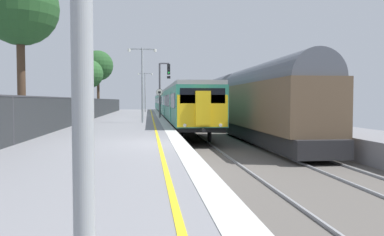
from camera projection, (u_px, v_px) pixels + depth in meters
The scene contains 11 objects.
ground at pixel (239, 159), 14.41m from camera, with size 17.40×110.00×1.21m.
commuter_train_at_platform at pixel (169, 103), 51.71m from camera, with size 2.83×64.15×3.81m.
freight_train_adjacent_track at pixel (206, 101), 45.43m from camera, with size 2.60×61.74×4.67m.
signal_gantry at pixel (163, 83), 36.47m from camera, with size 1.10×0.24×5.14m.
speed_limit_sign at pixel (160, 100), 33.95m from camera, with size 0.59×0.08×2.59m.
platform_lamp_mid at pixel (142, 78), 27.05m from camera, with size 2.00×0.20×5.27m.
platform_lamp_far at pixel (145, 89), 51.70m from camera, with size 2.00×0.20×5.31m.
platform_back_fence at pixel (13, 119), 13.43m from camera, with size 0.07×99.00×1.76m.
background_tree_left at pixel (20, 10), 19.31m from camera, with size 3.81×3.81×8.15m.
background_tree_centre at pixel (98, 66), 49.86m from camera, with size 3.92×3.92×8.07m.
background_tree_right at pixel (88, 75), 45.18m from camera, with size 3.36×3.36×6.41m.
Camera 1 is at (-0.73, -14.03, 1.56)m, focal length 35.98 mm.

